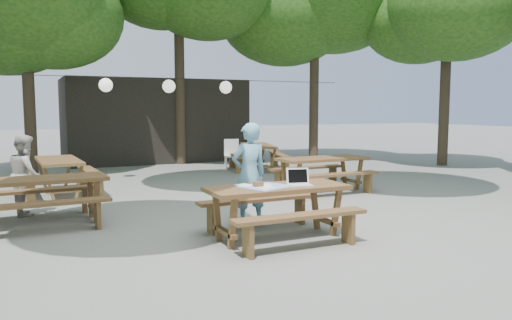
{
  "coord_description": "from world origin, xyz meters",
  "views": [
    {
      "loc": [
        -3.79,
        -6.85,
        1.84
      ],
      "look_at": [
        -0.55,
        -0.04,
        1.05
      ],
      "focal_mm": 35.0,
      "sensor_mm": 36.0,
      "label": 1
    }
  ],
  "objects": [
    {
      "name": "picnic_table_ne",
      "position": [
        2.23,
        2.4,
        0.39
      ],
      "size": [
        2.02,
        1.63,
        0.75
      ],
      "rotation": [
        0.0,
        0.0,
        0.02
      ],
      "color": "brown",
      "rests_on": "ground"
    },
    {
      "name": "plastic_chair",
      "position": [
        1.94,
        6.88,
        0.26
      ],
      "size": [
        0.55,
        0.55,
        0.9
      ],
      "rotation": [
        0.0,
        0.0,
        -0.29
      ],
      "color": "white",
      "rests_on": "ground"
    },
    {
      "name": "ground",
      "position": [
        0.0,
        0.0,
        0.0
      ],
      "size": [
        80.0,
        80.0,
        0.0
      ],
      "primitive_type": "plane",
      "color": "slate",
      "rests_on": "ground"
    },
    {
      "name": "paper_lanterns",
      "position": [
        -0.19,
        6.0,
        2.4
      ],
      "size": [
        9.0,
        0.34,
        0.38
      ],
      "color": "black",
      "rests_on": "ground"
    },
    {
      "name": "picnic_table_nw",
      "position": [
        -3.53,
        1.57,
        0.39
      ],
      "size": [
        2.03,
        1.65,
        0.75
      ],
      "rotation": [
        0.0,
        0.0,
        0.04
      ],
      "color": "brown",
      "rests_on": "ground"
    },
    {
      "name": "main_picnic_table",
      "position": [
        -0.55,
        -0.74,
        0.39
      ],
      "size": [
        2.0,
        1.58,
        0.75
      ],
      "color": "brown",
      "rests_on": "ground"
    },
    {
      "name": "picnic_table_far_e",
      "position": [
        2.59,
        6.43,
        0.39
      ],
      "size": [
        2.03,
        2.25,
        0.75
      ],
      "rotation": [
        0.0,
        0.0,
        1.3
      ],
      "color": "brown",
      "rests_on": "ground"
    },
    {
      "name": "pavilion",
      "position": [
        0.5,
        10.5,
        1.4
      ],
      "size": [
        6.0,
        3.0,
        2.8
      ],
      "primitive_type": "cube",
      "color": "black",
      "rests_on": "ground"
    },
    {
      "name": "tabletop_clutter",
      "position": [
        -0.76,
        -0.73,
        0.76
      ],
      "size": [
        0.8,
        0.75,
        0.08
      ],
      "color": "blue",
      "rests_on": "main_picnic_table"
    },
    {
      "name": "laptop",
      "position": [
        -0.25,
        -0.82,
        0.81
      ],
      "size": [
        0.38,
        0.33,
        0.24
      ],
      "rotation": [
        0.0,
        0.0,
        -0.22
      ],
      "color": "white",
      "rests_on": "main_picnic_table"
    },
    {
      "name": "second_person",
      "position": [
        -3.72,
        2.52,
        0.7
      ],
      "size": [
        0.55,
        0.7,
        1.39
      ],
      "primitive_type": "imported",
      "rotation": [
        0.0,
        0.0,
        1.61
      ],
      "color": "beige",
      "rests_on": "ground"
    },
    {
      "name": "woman",
      "position": [
        -0.57,
        0.16,
        0.81
      ],
      "size": [
        0.6,
        0.41,
        1.61
      ],
      "primitive_type": "imported",
      "rotation": [
        0.0,
        0.0,
        3.18
      ],
      "color": "#73B2D1",
      "rests_on": "ground"
    },
    {
      "name": "picnic_table_far_w",
      "position": [
        -3.06,
        4.49,
        0.39
      ],
      "size": [
        1.66,
        2.03,
        0.75
      ],
      "rotation": [
        0.0,
        0.0,
        1.62
      ],
      "color": "brown",
      "rests_on": "ground"
    }
  ]
}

